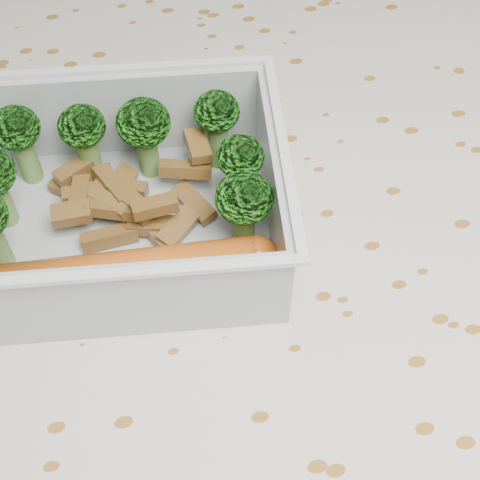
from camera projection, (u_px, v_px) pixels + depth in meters
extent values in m
cube|color=brown|center=(235.00, 286.00, 0.40)|extent=(1.40, 0.90, 0.04)
cube|color=beige|center=(235.00, 265.00, 0.39)|extent=(1.46, 0.96, 0.01)
cube|color=silver|center=(124.00, 232.00, 0.39)|extent=(0.19, 0.16, 0.00)
cube|color=silver|center=(118.00, 115.00, 0.41)|extent=(0.18, 0.03, 0.06)
cube|color=silver|center=(114.00, 301.00, 0.33)|extent=(0.18, 0.03, 0.06)
cube|color=silver|center=(272.00, 187.00, 0.37)|extent=(0.02, 0.13, 0.06)
cube|color=silver|center=(110.00, 70.00, 0.38)|extent=(0.19, 0.03, 0.00)
cube|color=silver|center=(103.00, 275.00, 0.30)|extent=(0.19, 0.03, 0.00)
cube|color=silver|center=(284.00, 148.00, 0.35)|extent=(0.02, 0.14, 0.00)
cylinder|color=#608C3F|center=(27.00, 159.00, 0.40)|extent=(0.01, 0.01, 0.03)
ellipsoid|color=#2E8B1F|center=(15.00, 128.00, 0.38)|extent=(0.03, 0.03, 0.02)
cylinder|color=#608C3F|center=(90.00, 157.00, 0.40)|extent=(0.01, 0.01, 0.03)
ellipsoid|color=#2E8B1F|center=(82.00, 126.00, 0.38)|extent=(0.03, 0.03, 0.02)
cylinder|color=#608C3F|center=(148.00, 154.00, 0.41)|extent=(0.01, 0.01, 0.03)
ellipsoid|color=#2E8B1F|center=(143.00, 123.00, 0.39)|extent=(0.03, 0.03, 0.03)
cylinder|color=#608C3F|center=(218.00, 143.00, 0.41)|extent=(0.01, 0.01, 0.03)
ellipsoid|color=#2E8B1F|center=(217.00, 111.00, 0.39)|extent=(0.03, 0.03, 0.02)
cylinder|color=#608C3F|center=(2.00, 203.00, 0.38)|extent=(0.01, 0.01, 0.03)
cylinder|color=#608C3F|center=(240.00, 187.00, 0.39)|extent=(0.01, 0.01, 0.03)
ellipsoid|color=#2E8B1F|center=(240.00, 157.00, 0.37)|extent=(0.03, 0.03, 0.02)
cylinder|color=#608C3F|center=(244.00, 228.00, 0.37)|extent=(0.01, 0.01, 0.03)
ellipsoid|color=#2E8B1F|center=(244.00, 198.00, 0.35)|extent=(0.03, 0.03, 0.03)
cube|color=brown|center=(93.00, 200.00, 0.39)|extent=(0.03, 0.03, 0.01)
cube|color=brown|center=(81.00, 197.00, 0.39)|extent=(0.02, 0.03, 0.01)
cube|color=brown|center=(194.00, 202.00, 0.40)|extent=(0.02, 0.03, 0.01)
cube|color=brown|center=(91.00, 176.00, 0.41)|extent=(0.03, 0.01, 0.01)
cube|color=brown|center=(158.00, 235.00, 0.38)|extent=(0.02, 0.03, 0.01)
cube|color=brown|center=(186.00, 169.00, 0.40)|extent=(0.03, 0.02, 0.01)
cube|color=brown|center=(197.00, 146.00, 0.39)|extent=(0.01, 0.02, 0.01)
cube|color=brown|center=(71.00, 214.00, 0.38)|extent=(0.02, 0.01, 0.01)
cube|color=brown|center=(177.00, 229.00, 0.38)|extent=(0.03, 0.03, 0.01)
cube|color=brown|center=(155.00, 206.00, 0.37)|extent=(0.03, 0.01, 0.01)
cube|color=brown|center=(122.00, 181.00, 0.40)|extent=(0.02, 0.03, 0.01)
cube|color=brown|center=(81.00, 188.00, 0.40)|extent=(0.02, 0.03, 0.01)
cube|color=brown|center=(130.00, 201.00, 0.38)|extent=(0.03, 0.03, 0.01)
cube|color=brown|center=(76.00, 170.00, 0.40)|extent=(0.03, 0.02, 0.01)
cube|color=brown|center=(107.00, 202.00, 0.38)|extent=(0.03, 0.03, 0.01)
cube|color=brown|center=(84.00, 193.00, 0.39)|extent=(0.03, 0.01, 0.01)
cube|color=brown|center=(126.00, 189.00, 0.39)|extent=(0.03, 0.02, 0.01)
cube|color=brown|center=(74.00, 191.00, 0.40)|extent=(0.03, 0.03, 0.01)
cube|color=brown|center=(153.00, 226.00, 0.38)|extent=(0.03, 0.02, 0.01)
cube|color=brown|center=(117.00, 209.00, 0.38)|extent=(0.03, 0.02, 0.01)
cube|color=brown|center=(112.00, 186.00, 0.39)|extent=(0.02, 0.03, 0.01)
cube|color=brown|center=(110.00, 237.00, 0.38)|extent=(0.03, 0.01, 0.01)
cylinder|color=#B55116|center=(127.00, 273.00, 0.36)|extent=(0.14, 0.04, 0.02)
sphere|color=#B55116|center=(257.00, 258.00, 0.36)|extent=(0.02, 0.02, 0.02)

